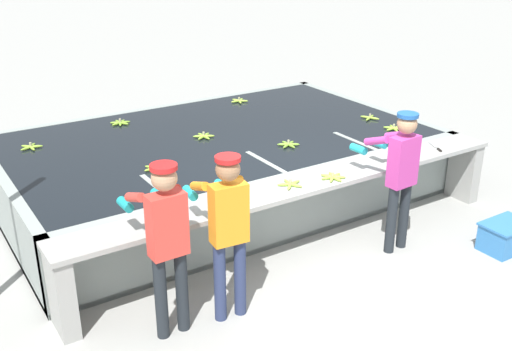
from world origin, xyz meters
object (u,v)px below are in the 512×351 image
banana_bunch_floating_1 (31,147)px  banana_bunch_ledge_1 (333,177)px  worker_1 (227,222)px  banana_bunch_floating_6 (156,168)px  worker_0 (166,234)px  banana_bunch_floating_4 (370,118)px  banana_bunch_ledge_0 (290,184)px  knife_0 (437,148)px  worker_2 (400,169)px  banana_bunch_floating_2 (288,144)px  banana_bunch_floating_0 (394,128)px  banana_bunch_floating_5 (120,123)px  banana_bunch_floating_3 (204,136)px  crate (505,236)px  banana_bunch_floating_7 (239,101)px

banana_bunch_floating_1 → banana_bunch_ledge_1: banana_bunch_ledge_1 is taller
worker_1 → banana_bunch_floating_6: (0.11, 1.78, -0.11)m
worker_0 → banana_bunch_floating_4: worker_0 is taller
banana_bunch_ledge_0 → knife_0: banana_bunch_ledge_0 is taller
worker_2 → banana_bunch_floating_2: 1.58m
banana_bunch_floating_0 → knife_0: (-0.10, -0.84, -0.01)m
banana_bunch_floating_2 → banana_bunch_floating_5: (-1.43, 1.98, -0.00)m
banana_bunch_floating_6 → banana_bunch_floating_1: bearing=124.2°
worker_1 → banana_bunch_ledge_1: worker_1 is taller
banana_bunch_floating_6 → knife_0: banana_bunch_floating_6 is taller
worker_1 → banana_bunch_floating_3: size_ratio=5.60×
banana_bunch_floating_0 → banana_bunch_floating_4: 0.54m
banana_bunch_floating_4 → banana_bunch_floating_5: (-3.06, 1.69, -0.00)m
worker_2 → banana_bunch_floating_3: bearing=114.6°
banana_bunch_floating_1 → worker_1: bearing=-74.6°
crate → knife_0: bearing=85.4°
banana_bunch_floating_6 → banana_bunch_floating_5: bearing=81.3°
banana_bunch_floating_2 → banana_bunch_floating_1: bearing=148.9°
banana_bunch_floating_4 → banana_bunch_floating_7: size_ratio=0.96×
worker_0 → worker_2: worker_0 is taller
banana_bunch_floating_7 → banana_bunch_ledge_1: (-0.75, -3.18, 0.00)m
banana_bunch_floating_4 → banana_bunch_floating_1: bearing=162.8°
banana_bunch_floating_4 → banana_bunch_ledge_1: bearing=-142.5°
worker_0 → knife_0: size_ratio=4.89×
worker_2 → banana_bunch_ledge_0: size_ratio=5.74×
banana_bunch_floating_1 → crate: bearing=-43.5°
knife_0 → worker_0: bearing=-172.9°
banana_bunch_ledge_0 → crate: bearing=-30.0°
worker_1 → banana_bunch_floating_7: (2.35, 3.68, -0.11)m
knife_0 → banana_bunch_floating_7: bearing=106.5°
banana_bunch_floating_5 → crate: (2.80, -4.22, -0.68)m
banana_bunch_floating_3 → banana_bunch_floating_4: same height
banana_bunch_floating_5 → knife_0: size_ratio=0.85×
banana_bunch_floating_3 → banana_bunch_floating_5: 1.33m
banana_bunch_floating_4 → banana_bunch_floating_6: 3.34m
banana_bunch_floating_2 → knife_0: banana_bunch_floating_2 is taller
banana_bunch_ledge_1 → banana_bunch_floating_3: bearing=104.7°
banana_bunch_floating_5 → banana_bunch_floating_7: 1.97m
worker_0 → banana_bunch_ledge_0: 1.74m
worker_0 → banana_bunch_ledge_0: size_ratio=5.83×
crate → banana_bunch_floating_1: bearing=136.5°
banana_bunch_floating_1 → crate: size_ratio=0.50×
worker_2 → banana_bunch_ledge_1: bearing=144.3°
crate → worker_1: bearing=169.0°
worker_0 → worker_2: (2.73, 0.02, -0.02)m
worker_2 → banana_bunch_floating_4: worker_2 is taller
banana_bunch_floating_0 → knife_0: banana_bunch_floating_0 is taller
banana_bunch_ledge_1 → knife_0: size_ratio=0.86×
worker_0 → banana_bunch_floating_3: (1.64, 2.41, -0.13)m
banana_bunch_floating_6 → banana_bunch_floating_4: bearing=2.3°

